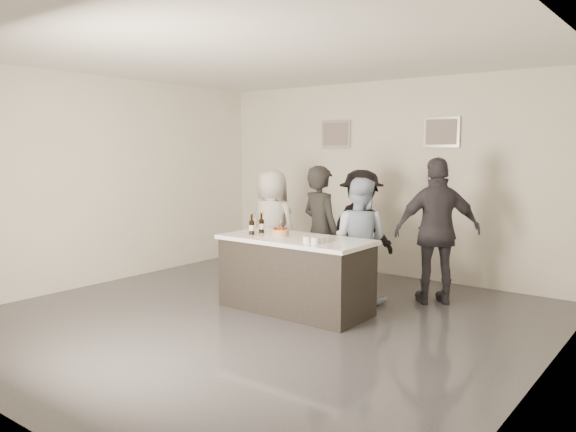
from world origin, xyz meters
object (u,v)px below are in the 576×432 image
object	(u,v)px
person_main_black	(321,232)
person_guest_back	(361,228)
beer_bottle_b	(252,224)
cake	(280,233)
bar_counter	(295,274)
person_main_blue	(359,240)
beer_bottle_a	(261,223)
person_guest_right	(438,231)
person_guest_left	(272,226)

from	to	relation	value
person_main_black	person_guest_back	size ratio (longest dim) A/B	1.05
beer_bottle_b	cake	bearing A→B (deg)	20.58
bar_counter	person_main_blue	distance (m)	1.00
beer_bottle_a	person_guest_right	size ratio (longest dim) A/B	0.14
person_guest_back	person_main_black	bearing A→B (deg)	96.64
bar_counter	person_main_black	xyz separation A→B (m)	(-0.12, 0.72, 0.42)
bar_counter	person_main_blue	world-z (taller)	person_main_blue
beer_bottle_b	beer_bottle_a	bearing A→B (deg)	87.07
bar_counter	beer_bottle_b	bearing A→B (deg)	-165.83
bar_counter	cake	xyz separation A→B (m)	(-0.22, -0.01, 0.49)
beer_bottle_a	beer_bottle_b	distance (m)	0.18
person_main_black	person_guest_right	distance (m)	1.49
bar_counter	beer_bottle_b	xyz separation A→B (m)	(-0.57, -0.14, 0.58)
person_main_blue	person_guest_back	distance (m)	0.87
beer_bottle_b	person_guest_right	xyz separation A→B (m)	(1.79, 1.51, -0.10)
cake	beer_bottle_b	distance (m)	0.38
beer_bottle_b	person_guest_left	distance (m)	1.33
person_guest_left	person_guest_right	distance (m)	2.43
cake	person_main_blue	xyz separation A→B (m)	(0.60, 0.86, -0.14)
cake	person_guest_left	distance (m)	1.42
person_guest_left	person_main_black	bearing A→B (deg)	161.81
bar_counter	beer_bottle_a	world-z (taller)	beer_bottle_a
beer_bottle_b	person_main_black	bearing A→B (deg)	62.34
beer_bottle_b	person_guest_right	world-z (taller)	person_guest_right
cake	person_main_black	distance (m)	0.74
person_guest_right	person_guest_back	size ratio (longest dim) A/B	1.12
bar_counter	cake	bearing A→B (deg)	-176.69
person_main_black	person_main_blue	distance (m)	0.52
beer_bottle_a	person_guest_right	xyz separation A→B (m)	(1.78, 1.33, -0.10)
beer_bottle_a	person_main_black	world-z (taller)	person_main_black
person_main_blue	beer_bottle_a	bearing A→B (deg)	30.18
cake	person_guest_left	bearing A→B (deg)	132.96
bar_counter	person_main_black	world-z (taller)	person_main_black
person_main_blue	person_guest_back	bearing A→B (deg)	-72.84
cake	person_guest_left	world-z (taller)	person_guest_left
cake	beer_bottle_a	xyz separation A→B (m)	(-0.34, 0.05, 0.09)
beer_bottle_b	person_main_blue	xyz separation A→B (m)	(0.95, 1.00, -0.23)
person_guest_back	beer_bottle_b	bearing A→B (deg)	85.27
person_main_black	person_guest_left	bearing A→B (deg)	1.52
cake	person_guest_right	xyz separation A→B (m)	(1.44, 1.38, -0.01)
person_main_blue	cake	bearing A→B (deg)	44.41
cake	person_guest_right	bearing A→B (deg)	43.64
person_guest_left	person_main_blue	bearing A→B (deg)	171.66
person_guest_left	beer_bottle_a	bearing A→B (deg)	120.08
cake	beer_bottle_a	size ratio (longest dim) A/B	0.80
beer_bottle_a	person_guest_back	world-z (taller)	person_guest_back
beer_bottle_b	person_guest_left	world-z (taller)	person_guest_left
bar_counter	person_guest_right	distance (m)	1.89
person_main_black	person_guest_right	world-z (taller)	person_guest_right
cake	beer_bottle_a	world-z (taller)	beer_bottle_a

